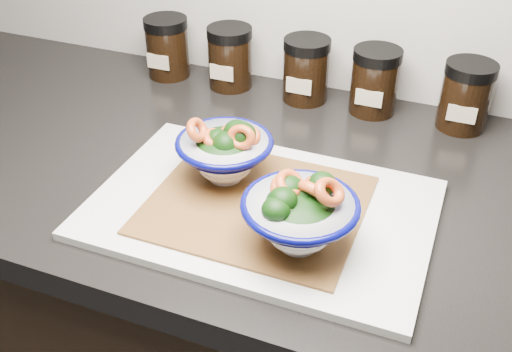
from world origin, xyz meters
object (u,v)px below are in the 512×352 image
at_px(bowl_left, 226,151).
at_px(spice_jar_c, 306,70).
at_px(bowl_right, 300,214).
at_px(spice_jar_d, 375,81).
at_px(spice_jar_a, 167,47).
at_px(spice_jar_b, 230,57).
at_px(spice_jar_e, 466,96).
at_px(cutting_board, 261,209).

height_order(bowl_left, spice_jar_c, bowl_left).
height_order(bowl_right, spice_jar_d, bowl_right).
bearing_deg(bowl_left, spice_jar_d, 64.49).
height_order(bowl_left, bowl_right, bowl_right).
distance_m(spice_jar_a, spice_jar_b, 0.13).
bearing_deg(spice_jar_c, spice_jar_d, 0.00).
bearing_deg(spice_jar_b, spice_jar_d, 0.00).
height_order(spice_jar_c, spice_jar_d, same).
relative_size(spice_jar_b, spice_jar_e, 1.00).
distance_m(spice_jar_c, spice_jar_e, 0.27).
relative_size(bowl_right, spice_jar_a, 1.26).
relative_size(bowl_right, spice_jar_e, 1.26).
bearing_deg(spice_jar_d, bowl_right, -90.51).
xyz_separation_m(spice_jar_a, spice_jar_c, (0.27, 0.00, 0.00)).
bearing_deg(cutting_board, spice_jar_e, 56.52).
height_order(cutting_board, spice_jar_b, spice_jar_b).
relative_size(cutting_board, spice_jar_b, 3.98).
relative_size(spice_jar_c, spice_jar_e, 1.00).
bearing_deg(spice_jar_d, bowl_left, -115.51).
bearing_deg(spice_jar_e, bowl_left, -134.25).
bearing_deg(spice_jar_b, bowl_right, -56.39).
xyz_separation_m(cutting_board, spice_jar_d, (0.07, 0.34, 0.05)).
bearing_deg(cutting_board, spice_jar_b, 119.63).
bearing_deg(spice_jar_e, spice_jar_b, 180.00).
distance_m(cutting_board, spice_jar_c, 0.34).
height_order(spice_jar_b, spice_jar_e, same).
bearing_deg(spice_jar_d, spice_jar_a, 180.00).
bearing_deg(bowl_right, cutting_board, 140.60).
bearing_deg(spice_jar_a, spice_jar_d, 0.00).
bearing_deg(spice_jar_b, spice_jar_a, 180.00).
relative_size(cutting_board, bowl_left, 3.31).
relative_size(bowl_left, spice_jar_e, 1.20).
distance_m(spice_jar_a, spice_jar_d, 0.40).
height_order(spice_jar_a, spice_jar_d, same).
bearing_deg(spice_jar_c, bowl_right, -73.38).
relative_size(cutting_board, spice_jar_c, 3.98).
height_order(cutting_board, spice_jar_c, spice_jar_c).
distance_m(bowl_left, spice_jar_d, 0.33).
bearing_deg(spice_jar_c, bowl_left, -93.99).
distance_m(bowl_left, spice_jar_e, 0.42).
bearing_deg(bowl_left, spice_jar_e, 45.75).
bearing_deg(bowl_right, bowl_left, 145.04).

